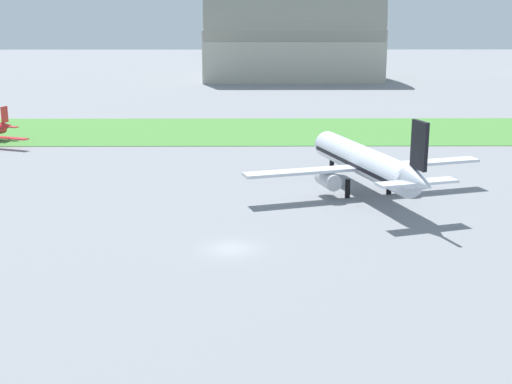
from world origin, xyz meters
name	(u,v)px	position (x,y,z in m)	size (l,w,h in m)	color
ground_plane	(231,249)	(0.00, 0.00, 0.00)	(600.00, 600.00, 0.00)	gray
grass_taxiway_strip	(241,131)	(0.00, 62.44, 0.04)	(360.00, 28.00, 0.08)	#478438
airplane_midfield_jet	(366,163)	(15.23, 19.39, 3.77)	(28.91, 28.63, 10.47)	silver
hangar_distant	(292,31)	(14.03, 152.95, 14.23)	(51.83, 28.76, 31.87)	#B2AD9E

